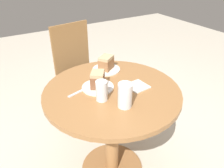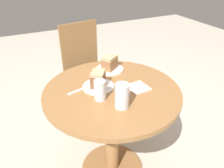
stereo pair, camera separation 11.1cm
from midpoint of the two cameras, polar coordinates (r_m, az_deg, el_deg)
The scene contains 11 objects.
ground_plane at distance 1.90m, azimuth -1.78°, elevation -21.21°, with size 8.00×8.00×0.00m, color beige.
table at distance 1.51m, azimuth -2.12°, elevation -8.08°, with size 0.88×0.88×0.76m.
chair at distance 2.19m, azimuth -9.81°, elevation 2.54°, with size 0.47×0.50×0.96m.
plate_near at distance 1.41m, azimuth -5.95°, elevation -0.88°, with size 0.20×0.20×0.01m.
plate_far at distance 1.63m, azimuth -3.47°, elevation 3.80°, with size 0.20×0.20×0.01m.
cake_slice_near at distance 1.38m, azimuth -6.08°, elevation 1.12°, with size 0.12×0.13×0.10m.
cake_slice_far at distance 1.60m, azimuth -3.53°, elevation 5.52°, with size 0.14×0.13×0.10m.
glass_lemonade at distance 1.27m, azimuth -5.21°, elevation -2.13°, with size 0.07×0.07×0.12m.
glass_water at distance 1.20m, azimuth 0.78°, elevation -3.35°, with size 0.08×0.08×0.15m.
napkin_stack at distance 1.42m, azimuth 4.42°, elevation -0.63°, with size 0.14×0.14×0.01m.
fork at distance 1.38m, azimuth -10.91°, elevation -2.08°, with size 0.16×0.06×0.00m.
Camera 1 is at (-0.61, -1.01, 1.50)m, focal length 35.00 mm.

